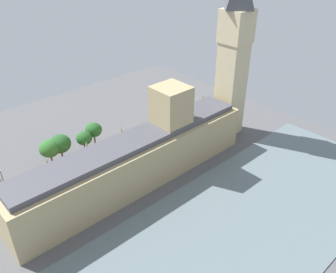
% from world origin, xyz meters
% --- Properties ---
extents(ground_plane, '(148.01, 148.01, 0.00)m').
position_xyz_m(ground_plane, '(0.00, 0.00, 0.00)').
color(ground_plane, '#565659').
extents(river_thames, '(42.76, 133.21, 0.25)m').
position_xyz_m(river_thames, '(-34.82, 0.00, 0.12)').
color(river_thames, slate).
rests_on(river_thames, ground).
extents(parliament_building, '(13.87, 78.01, 26.88)m').
position_xyz_m(parliament_building, '(-1.99, -1.93, 8.30)').
color(parliament_building, tan).
rests_on(parliament_building, ground).
extents(clock_tower, '(9.19, 9.19, 60.48)m').
position_xyz_m(clock_tower, '(-0.34, -44.44, 31.32)').
color(clock_tower, '#CCBA8E').
rests_on(clock_tower, ground).
extents(double_decker_bus_by_river_gate, '(3.63, 10.71, 4.75)m').
position_xyz_m(double_decker_bus_by_river_gate, '(12.25, -23.61, 2.63)').
color(double_decker_bus_by_river_gate, red).
rests_on(double_decker_bus_by_river_gate, ground).
extents(car_white_under_trees, '(2.31, 4.71, 1.74)m').
position_xyz_m(car_white_under_trees, '(13.08, -12.10, 0.89)').
color(car_white_under_trees, silver).
rests_on(car_white_under_trees, ground).
extents(car_dark_green_kerbside, '(1.98, 4.43, 1.74)m').
position_xyz_m(car_dark_green_kerbside, '(11.35, 3.65, 0.89)').
color(car_dark_green_kerbside, '#19472D').
rests_on(car_dark_green_kerbside, ground).
extents(double_decker_bus_leading, '(2.97, 10.59, 4.75)m').
position_xyz_m(double_decker_bus_leading, '(11.10, 16.28, 2.63)').
color(double_decker_bus_leading, red).
rests_on(double_decker_bus_leading, ground).
extents(car_black_far_end, '(2.15, 4.90, 1.74)m').
position_xyz_m(car_black_far_end, '(10.20, 25.38, 0.89)').
color(car_black_far_end, black).
rests_on(car_black_far_end, ground).
extents(pedestrian_corner, '(0.65, 0.70, 1.68)m').
position_xyz_m(pedestrian_corner, '(6.89, -32.91, 0.75)').
color(pedestrian_corner, navy).
rests_on(pedestrian_corner, ground).
extents(plane_tree_midblock, '(6.43, 6.43, 9.61)m').
position_xyz_m(plane_tree_midblock, '(22.32, 15.35, 6.84)').
color(plane_tree_midblock, brown).
rests_on(plane_tree_midblock, ground).
extents(plane_tree_trailing, '(6.92, 6.92, 9.92)m').
position_xyz_m(plane_tree_trailing, '(22.49, 11.63, 6.96)').
color(plane_tree_trailing, brown).
rests_on(plane_tree_trailing, ground).
extents(plane_tree_opposite_hall, '(5.71, 5.71, 9.42)m').
position_xyz_m(plane_tree_opposite_hall, '(22.98, -1.11, 6.95)').
color(plane_tree_opposite_hall, brown).
rests_on(plane_tree_opposite_hall, ground).
extents(plane_tree_near_tower, '(5.25, 5.25, 8.96)m').
position_xyz_m(plane_tree_near_tower, '(20.73, 3.93, 6.67)').
color(plane_tree_near_tower, brown).
rests_on(plane_tree_near_tower, ground).
extents(street_lamp_slot_10, '(0.56, 0.56, 6.59)m').
position_xyz_m(street_lamp_slot_10, '(21.95, 30.89, 4.57)').
color(street_lamp_slot_10, black).
rests_on(street_lamp_slot_10, ground).
extents(street_lamp_slot_11, '(0.56, 0.56, 5.84)m').
position_xyz_m(street_lamp_slot_11, '(21.30, 4.04, 4.12)').
color(street_lamp_slot_11, black).
rests_on(street_lamp_slot_11, ground).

